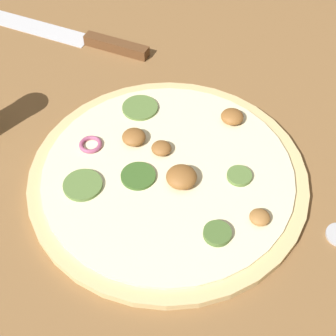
# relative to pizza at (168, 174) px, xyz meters

# --- Properties ---
(ground_plane) EXTENTS (3.00, 3.00, 0.00)m
(ground_plane) POSITION_rel_pizza_xyz_m (0.00, 0.00, -0.01)
(ground_plane) COLOR brown
(pizza) EXTENTS (0.37, 0.37, 0.04)m
(pizza) POSITION_rel_pizza_xyz_m (0.00, 0.00, 0.00)
(pizza) COLOR #D6B77A
(pizza) RESTS_ON ground_plane
(knife) EXTENTS (0.10, 0.32, 0.02)m
(knife) POSITION_rel_pizza_xyz_m (-0.27, -0.20, -0.00)
(knife) COLOR silver
(knife) RESTS_ON ground_plane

